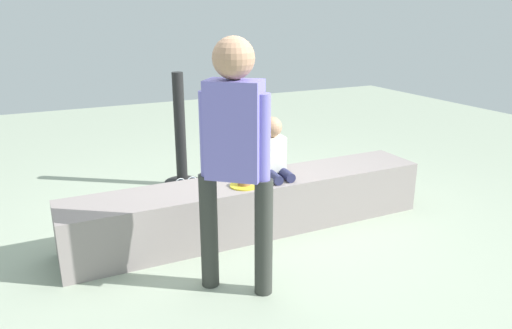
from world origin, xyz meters
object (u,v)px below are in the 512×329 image
Objects in this scene: party_cup_red at (77,233)px; handbag_black_leather at (231,179)px; adult_standing at (235,146)px; child_seated at (273,151)px; cake_plate at (244,183)px; water_bottle_near_gift at (132,207)px; water_bottle_far_side at (240,197)px; cake_box_white at (337,186)px; gift_bag at (187,195)px.

handbag_black_leather is (1.49, 0.45, 0.08)m from party_cup_red.
adult_standing is 4.41× the size of handbag_black_leather.
child_seated reaches higher than cake_plate.
child_seated is 2.47× the size of water_bottle_near_gift.
water_bottle_far_side reaches higher than water_bottle_near_gift.
adult_standing is 5.62× the size of cake_box_white.
cake_plate is 1.36m from party_cup_red.
cake_plate is (-0.30, -0.11, -0.19)m from child_seated.
adult_standing is 1.70m from party_cup_red.
child_seated is 1.36× the size of handbag_black_leather.
gift_bag is (-0.22, 0.76, -0.32)m from cake_plate.
gift_bag reaches higher than cake_box_white.
gift_bag is at bearing 84.89° from adult_standing.
party_cup_red is at bearing -167.19° from gift_bag.
adult_standing is at bearing -143.79° from cake_box_white.
cake_plate is at bearing -159.92° from child_seated.
party_cup_red is at bearing 179.66° from cake_box_white.
child_seated is 0.72m from water_bottle_far_side.
cake_box_white is (0.94, 0.41, -0.59)m from child_seated.
child_seated is 1.66m from party_cup_red.
gift_bag is 1.33× the size of water_bottle_far_side.
party_cup_red is at bearing -153.22° from water_bottle_near_gift.
child_seated is 1.63× the size of gift_bag.
child_seated is at bearing -80.04° from water_bottle_far_side.
adult_standing reaches higher than party_cup_red.
water_bottle_near_gift is 1.92× the size of party_cup_red.
adult_standing reaches higher than handbag_black_leather.
cake_box_white is at bearing 22.84° from cake_plate.
handbag_black_leather is at bearing 11.67° from water_bottle_near_gift.
child_seated reaches higher than water_bottle_far_side.
water_bottle_far_side reaches higher than cake_box_white.
water_bottle_near_gift is at bearing 177.20° from gift_bag.
water_bottle_far_side is at bearing 64.90° from adult_standing.
party_cup_red is at bearing -178.44° from water_bottle_far_side.
gift_bag is at bearing -2.80° from water_bottle_near_gift.
handbag_black_leather is (0.08, 0.41, 0.03)m from water_bottle_far_side.
party_cup_red is at bearing 155.64° from cake_plate.
cake_box_white is at bearing -7.52° from water_bottle_near_gift.
adult_standing reaches higher than water_bottle_far_side.
handbag_black_leather is at bearing 23.80° from gift_bag.
gift_bag is 1.49m from cake_box_white.
party_cup_red is (-0.84, 1.18, -0.90)m from adult_standing.
cake_box_white is (1.59, 1.16, -0.89)m from adult_standing.
child_seated is 1.02m from handbag_black_leather.
cake_plate reaches higher than handbag_black_leather.
adult_standing is 0.88m from cake_plate.
cake_plate is at bearing 61.48° from adult_standing.
cake_plate reaches higher than party_cup_red.
water_bottle_near_gift is 0.55× the size of handbag_black_leather.
adult_standing is at bearing -130.91° from child_seated.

